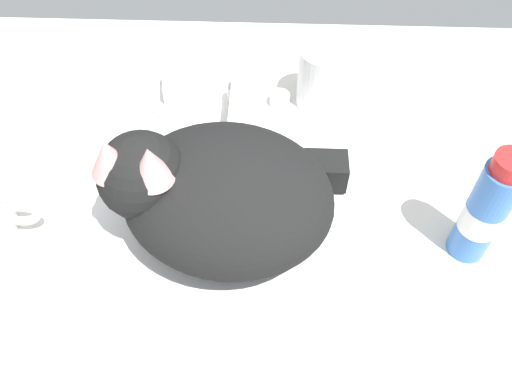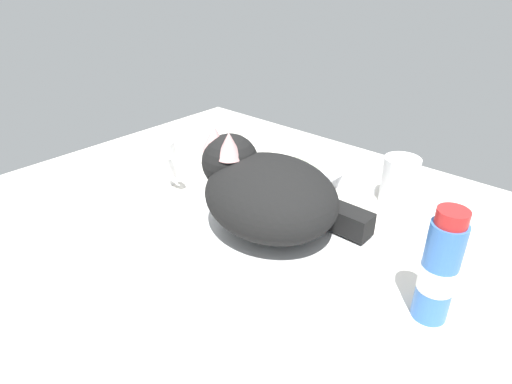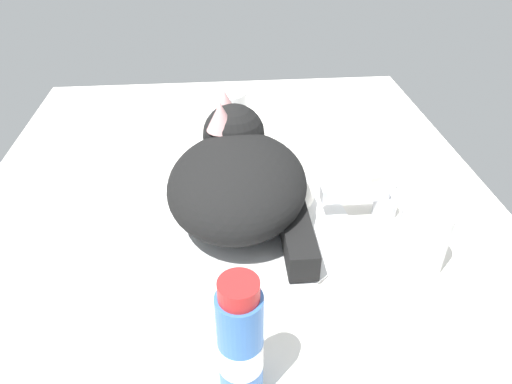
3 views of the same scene
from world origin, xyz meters
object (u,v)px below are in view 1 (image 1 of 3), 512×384
object	(u,v)px
faucet	(239,99)
cat	(216,192)
soap_bar	(187,85)
toothpaste_bottle	(486,211)
rinse_cup	(321,77)

from	to	relation	value
faucet	cat	size ratio (longest dim) A/B	0.50
soap_bar	toothpaste_bottle	distance (cm)	41.91
soap_bar	cat	bearing A→B (deg)	-74.73
faucet	toothpaste_bottle	bearing A→B (deg)	-38.47
cat	rinse_cup	world-z (taller)	cat
faucet	cat	xyz separation A→B (cm)	(-1.30, -19.91, 4.78)
rinse_cup	toothpaste_bottle	bearing A→B (deg)	-56.46
rinse_cup	soap_bar	size ratio (longest dim) A/B	1.33
faucet	toothpaste_bottle	size ratio (longest dim) A/B	0.91
faucet	rinse_cup	xyz separation A→B (cm)	(11.00, 2.61, 2.02)
rinse_cup	toothpaste_bottle	xyz separation A→B (cm)	(15.90, -23.99, 2.77)
soap_bar	toothpaste_bottle	xyz separation A→B (cm)	(34.27, -23.70, 4.57)
rinse_cup	toothpaste_bottle	distance (cm)	28.91
toothpaste_bottle	faucet	bearing A→B (deg)	141.53
cat	soap_bar	xyz separation A→B (cm)	(-6.07, 22.23, -4.56)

